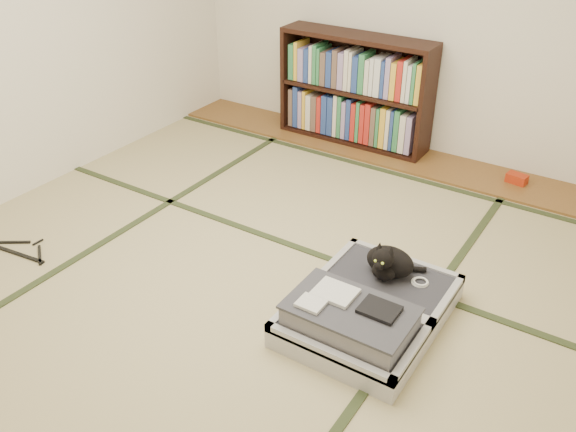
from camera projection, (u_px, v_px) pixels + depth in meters
The scene contains 10 objects.
floor at pixel (249, 274), 3.66m from camera, with size 4.50×4.50×0.00m, color tan.
wood_strip at pixel (390, 154), 5.09m from camera, with size 4.00×0.50×0.02m, color brown.
red_item at pixel (517, 179), 4.61m from camera, with size 0.15×0.09×0.07m, color #A8270D.
room_shell at pixel (239, 27), 2.90m from camera, with size 4.50×4.50×4.50m.
tatami_borders at pixel (294, 236), 4.01m from camera, with size 4.00×4.50×0.01m.
bookcase at pixel (355, 92), 5.10m from camera, with size 1.31×0.30×0.92m.
suitcase at pixel (366, 311), 3.21m from camera, with size 0.71×0.95×0.28m.
cat at pixel (389, 262), 3.36m from camera, with size 0.32×0.32×0.25m.
cable_coil at pixel (420, 282), 3.35m from camera, with size 0.10×0.10×0.02m.
hanger at pixel (22, 251), 3.86m from camera, with size 0.46×0.23×0.01m.
Camera 1 is at (1.80, -2.35, 2.18)m, focal length 38.00 mm.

